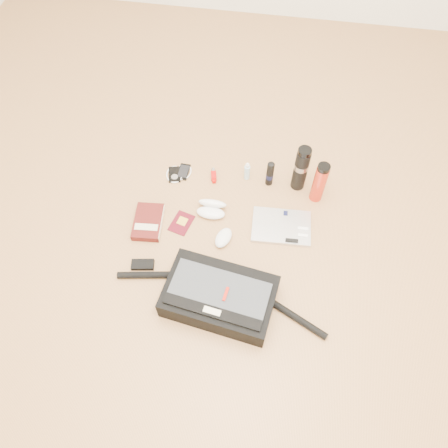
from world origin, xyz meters
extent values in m
plane|color=#A27243|center=(0.00, 0.00, 0.00)|extent=(4.00, 4.00, 0.00)
cube|color=black|center=(0.02, -0.28, 0.06)|extent=(0.53, 0.37, 0.12)
cube|color=#303338|center=(0.02, -0.29, 0.13)|extent=(0.46, 0.28, 0.01)
cube|color=black|center=(0.00, -0.38, 0.13)|extent=(0.44, 0.11, 0.02)
cube|color=beige|center=(0.00, -0.38, 0.13)|extent=(0.08, 0.04, 0.02)
cube|color=#AC0F00|center=(0.05, -0.30, 0.13)|extent=(0.02, 0.07, 0.02)
cylinder|color=black|center=(-0.33, -0.21, 0.02)|extent=(0.31, 0.08, 0.03)
cylinder|color=black|center=(0.37, -0.31, 0.02)|extent=(0.29, 0.16, 0.03)
cube|color=black|center=(-0.38, -0.16, 0.01)|extent=(0.12, 0.07, 0.02)
cube|color=#BCBCBF|center=(0.26, 0.17, 0.01)|extent=(0.31, 0.22, 0.02)
cube|color=black|center=(0.28, 0.24, 0.02)|extent=(0.02, 0.03, 0.00)
cube|color=silver|center=(0.37, 0.16, 0.02)|extent=(0.05, 0.02, 0.01)
cube|color=white|center=(0.37, 0.12, 0.02)|extent=(0.05, 0.02, 0.01)
cube|color=black|center=(0.32, 0.08, 0.02)|extent=(0.06, 0.02, 0.01)
cube|color=#45100E|center=(-0.41, 0.08, 0.02)|extent=(0.16, 0.23, 0.04)
cube|color=beige|center=(-0.35, 0.09, 0.02)|extent=(0.02, 0.20, 0.03)
cube|color=beige|center=(-0.41, 0.04, 0.04)|extent=(0.12, 0.05, 0.00)
cube|color=#480812|center=(-0.25, 0.11, 0.00)|extent=(0.13, 0.15, 0.01)
cube|color=yellow|center=(-0.24, 0.12, 0.01)|extent=(0.06, 0.06, 0.00)
ellipsoid|color=silver|center=(-0.02, 0.05, 0.02)|extent=(0.11, 0.14, 0.04)
ellipsoid|color=white|center=(-0.11, 0.18, 0.02)|extent=(0.15, 0.08, 0.04)
ellipsoid|color=white|center=(-0.11, 0.23, 0.04)|extent=(0.15, 0.08, 0.09)
ellipsoid|color=black|center=(-0.14, 0.18, 0.03)|extent=(0.04, 0.03, 0.01)
ellipsoid|color=black|center=(-0.08, 0.18, 0.03)|extent=(0.04, 0.03, 0.01)
cylinder|color=black|center=(-0.11, 0.18, 0.03)|extent=(0.02, 0.01, 0.00)
cube|color=black|center=(-0.35, 0.41, 0.01)|extent=(0.09, 0.12, 0.01)
cylinder|color=#A3A3A6|center=(-0.35, 0.39, 0.01)|extent=(0.04, 0.04, 0.00)
torus|color=white|center=(-0.35, 0.41, 0.01)|extent=(0.11, 0.11, 0.01)
cube|color=black|center=(-0.31, 0.44, 0.00)|extent=(0.06, 0.11, 0.01)
cube|color=black|center=(-0.31, 0.44, 0.01)|extent=(0.05, 0.09, 0.00)
torus|color=white|center=(-0.31, 0.44, 0.01)|extent=(0.09, 0.09, 0.01)
cube|color=#A20907|center=(-0.13, 0.43, 0.01)|extent=(0.04, 0.06, 0.03)
cube|color=#BD0803|center=(-0.13, 0.40, 0.01)|extent=(0.02, 0.02, 0.02)
cylinder|color=#9B9B9D|center=(-0.14, 0.47, 0.01)|extent=(0.03, 0.04, 0.02)
cylinder|color=#9EC9DC|center=(0.05, 0.46, 0.05)|extent=(0.04, 0.04, 0.09)
cylinder|color=silver|center=(0.05, 0.46, 0.10)|extent=(0.02, 0.02, 0.02)
cylinder|color=silver|center=(0.05, 0.46, 0.11)|extent=(0.01, 0.01, 0.01)
cylinder|color=black|center=(0.17, 0.44, 0.08)|extent=(0.04, 0.04, 0.16)
cylinder|color=black|center=(0.17, 0.44, 0.06)|extent=(0.04, 0.04, 0.03)
ellipsoid|color=black|center=(0.17, 0.44, 0.16)|extent=(0.04, 0.04, 0.02)
cylinder|color=black|center=(0.32, 0.45, 0.13)|extent=(0.09, 0.09, 0.26)
cylinder|color=#949496|center=(0.32, 0.45, 0.16)|extent=(0.09, 0.09, 0.03)
cylinder|color=black|center=(0.32, 0.45, 0.27)|extent=(0.08, 0.08, 0.03)
cylinder|color=red|center=(0.43, 0.39, 0.12)|extent=(0.08, 0.08, 0.23)
cylinder|color=black|center=(0.43, 0.39, 0.25)|extent=(0.08, 0.08, 0.02)
camera|label=1|loc=(0.16, -1.04, 1.90)|focal=35.00mm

